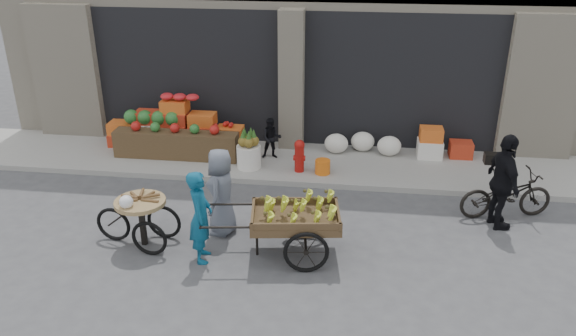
# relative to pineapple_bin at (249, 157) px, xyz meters

# --- Properties ---
(ground) EXTENTS (80.00, 80.00, 0.00)m
(ground) POSITION_rel_pineapple_bin_xyz_m (0.75, -3.60, -0.37)
(ground) COLOR #424244
(ground) RESTS_ON ground
(sidewalk) EXTENTS (18.00, 2.20, 0.12)m
(sidewalk) POSITION_rel_pineapple_bin_xyz_m (0.75, 0.50, -0.31)
(sidewalk) COLOR gray
(sidewalk) RESTS_ON ground
(fruit_display) EXTENTS (3.10, 1.12, 1.24)m
(fruit_display) POSITION_rel_pineapple_bin_xyz_m (-1.73, 0.78, 0.30)
(fruit_display) COLOR #B12F18
(fruit_display) RESTS_ON sidewalk
(pineapple_bin) EXTENTS (0.52, 0.52, 0.50)m
(pineapple_bin) POSITION_rel_pineapple_bin_xyz_m (0.00, 0.00, 0.00)
(pineapple_bin) COLOR silver
(pineapple_bin) RESTS_ON sidewalk
(fire_hydrant) EXTENTS (0.22, 0.22, 0.71)m
(fire_hydrant) POSITION_rel_pineapple_bin_xyz_m (1.10, -0.05, 0.13)
(fire_hydrant) COLOR #A5140F
(fire_hydrant) RESTS_ON sidewalk
(orange_bucket) EXTENTS (0.32, 0.32, 0.30)m
(orange_bucket) POSITION_rel_pineapple_bin_xyz_m (1.60, -0.10, -0.10)
(orange_bucket) COLOR orange
(orange_bucket) RESTS_ON sidewalk
(right_bay_goods) EXTENTS (3.35, 0.60, 0.70)m
(right_bay_goods) POSITION_rel_pineapple_bin_xyz_m (3.36, 1.10, 0.04)
(right_bay_goods) COLOR silver
(right_bay_goods) RESTS_ON sidewalk
(seated_person) EXTENTS (0.51, 0.43, 0.93)m
(seated_person) POSITION_rel_pineapple_bin_xyz_m (0.40, 0.60, 0.21)
(seated_person) COLOR black
(seated_person) RESTS_ON sidewalk
(banana_cart) EXTENTS (2.52, 1.30, 1.01)m
(banana_cart) POSITION_rel_pineapple_bin_xyz_m (1.32, -3.12, 0.36)
(banana_cart) COLOR brown
(banana_cart) RESTS_ON ground
(vendor_woman) EXTENTS (0.46, 0.62, 1.55)m
(vendor_woman) POSITION_rel_pineapple_bin_xyz_m (-0.09, -3.42, 0.40)
(vendor_woman) COLOR navy
(vendor_woman) RESTS_ON ground
(tricycle_cart) EXTENTS (1.45, 0.92, 0.95)m
(tricycle_cart) POSITION_rel_pineapple_bin_xyz_m (-1.20, -3.12, 0.20)
(tricycle_cart) COLOR #9E7F51
(tricycle_cart) RESTS_ON ground
(vendor_grey) EXTENTS (0.55, 0.79, 1.55)m
(vendor_grey) POSITION_rel_pineapple_bin_xyz_m (0.03, -2.53, 0.41)
(vendor_grey) COLOR slate
(vendor_grey) RESTS_ON ground
(bicycle) EXTENTS (1.81, 0.97, 0.90)m
(bicycle) POSITION_rel_pineapple_bin_xyz_m (5.05, -1.32, 0.08)
(bicycle) COLOR black
(bicycle) RESTS_ON ground
(cyclist) EXTENTS (0.65, 1.10, 1.75)m
(cyclist) POSITION_rel_pineapple_bin_xyz_m (4.85, -1.72, 0.51)
(cyclist) COLOR black
(cyclist) RESTS_ON ground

